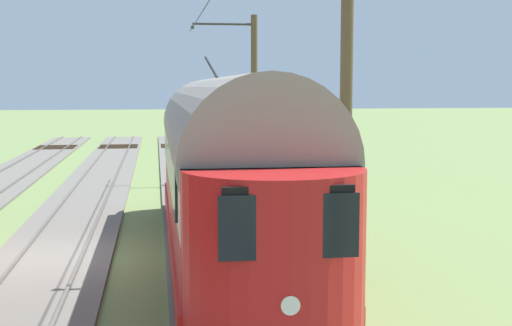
# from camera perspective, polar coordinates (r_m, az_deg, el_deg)

# --- Properties ---
(ground_plane) EXTENTS (220.00, 220.00, 0.00)m
(ground_plane) POSITION_cam_1_polar(r_m,az_deg,el_deg) (17.24, -16.33, -7.73)
(ground_plane) COLOR olive
(track_streetcar_siding) EXTENTS (2.80, 80.00, 0.18)m
(track_streetcar_siding) POSITION_cam_1_polar(r_m,az_deg,el_deg) (17.42, -2.76, -7.15)
(track_streetcar_siding) COLOR #666059
(track_streetcar_siding) RESTS_ON ground
(track_adjacent_siding) EXTENTS (2.80, 80.00, 0.18)m
(track_adjacent_siding) POSITION_cam_1_polar(r_m,az_deg,el_deg) (17.52, -16.19, -7.32)
(track_adjacent_siding) COLOR #666059
(track_adjacent_siding) RESTS_ON ground
(vintage_streetcar) EXTENTS (2.65, 15.82, 4.86)m
(vintage_streetcar) POSITION_cam_1_polar(r_m,az_deg,el_deg) (16.15, -2.50, -0.29)
(vintage_streetcar) COLOR red
(vintage_streetcar) RESTS_ON ground
(catenary_pole_foreground) EXTENTS (2.82, 0.28, 7.10)m
(catenary_pole_foreground) POSITION_cam_1_polar(r_m,az_deg,el_deg) (29.94, -0.30, 5.52)
(catenary_pole_foreground) COLOR brown
(catenary_pole_foreground) RESTS_ON ground
(catenary_pole_mid_near) EXTENTS (2.82, 0.28, 7.10)m
(catenary_pole_mid_near) POSITION_cam_1_polar(r_m,az_deg,el_deg) (15.63, 7.08, 4.80)
(catenary_pole_mid_near) COLOR brown
(catenary_pole_mid_near) RESTS_ON ground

